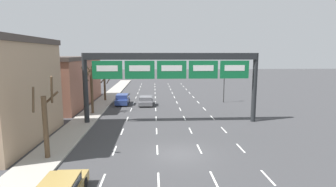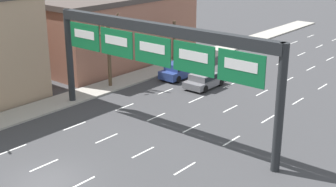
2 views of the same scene
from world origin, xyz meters
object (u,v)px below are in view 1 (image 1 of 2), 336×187
at_px(car_grey, 146,100).
at_px(sign_gantry, 172,68).
at_px(tree_bare_second, 91,86).
at_px(tree_bare_third, 46,120).
at_px(tree_bare_closest, 105,85).
at_px(traffic_light_near_gantry, 224,80).
at_px(car_blue, 122,99).

bearing_deg(car_grey, sign_gantry, -72.94).
distance_m(tree_bare_second, tree_bare_third, 14.18).
bearing_deg(car_grey, tree_bare_closest, 148.94).
distance_m(sign_gantry, car_grey, 11.64).
relative_size(sign_gantry, traffic_light_near_gantry, 3.83).
height_order(car_grey, tree_bare_second, tree_bare_second).
distance_m(car_blue, car_grey, 3.54).
bearing_deg(tree_bare_closest, car_blue, -46.24).
height_order(car_grey, traffic_light_near_gantry, traffic_light_near_gantry).
bearing_deg(traffic_light_near_gantry, sign_gantry, -127.40).
bearing_deg(car_grey, car_blue, 168.07).
height_order(sign_gantry, traffic_light_near_gantry, sign_gantry).
distance_m(car_grey, tree_bare_closest, 7.84).
relative_size(car_blue, tree_bare_second, 0.64).
bearing_deg(tree_bare_third, sign_gantry, 45.24).
bearing_deg(tree_bare_closest, sign_gantry, -55.39).
height_order(traffic_light_near_gantry, tree_bare_second, tree_bare_second).
distance_m(car_blue, tree_bare_closest, 4.77).
height_order(car_grey, tree_bare_closest, tree_bare_closest).
relative_size(sign_gantry, tree_bare_second, 2.90).
distance_m(tree_bare_closest, tree_bare_third, 23.36).
xyz_separation_m(car_grey, tree_bare_third, (-6.36, -19.44, 2.10)).
bearing_deg(tree_bare_closest, traffic_light_near_gantry, -7.15).
xyz_separation_m(traffic_light_near_gantry, tree_bare_second, (-18.41, -6.90, 0.08)).
relative_size(tree_bare_second, tree_bare_third, 1.11).
distance_m(sign_gantry, tree_bare_second, 10.92).
bearing_deg(sign_gantry, tree_bare_third, -134.76).
relative_size(car_grey, traffic_light_near_gantry, 0.84).
distance_m(car_grey, tree_bare_second, 8.86).
bearing_deg(car_grey, traffic_light_near_gantry, 7.74).
bearing_deg(sign_gantry, traffic_light_near_gantry, 52.60).
distance_m(car_blue, tree_bare_third, 20.47).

